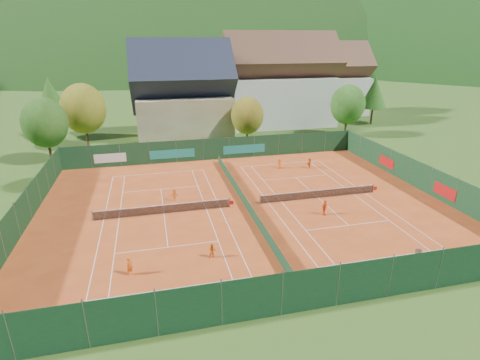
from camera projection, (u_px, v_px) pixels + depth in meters
name	position (u px, v px, depth m)	size (l,w,h in m)	color
ground	(245.00, 206.00, 37.60)	(600.00, 600.00, 0.00)	#31541A
clay_pad	(245.00, 205.00, 37.59)	(40.00, 32.00, 0.01)	#BC471B
court_markings_left	(164.00, 213.00, 35.82)	(11.03, 23.83, 0.00)	white
court_markings_right	(318.00, 198.00, 39.36)	(11.03, 23.83, 0.00)	white
tennis_net_left	(165.00, 209.00, 35.68)	(13.30, 0.10, 1.02)	#59595B
tennis_net_right	(320.00, 193.00, 39.22)	(13.30, 0.10, 1.02)	#59595B
court_divider	(245.00, 201.00, 37.42)	(0.03, 28.80, 1.00)	#143821
fence_north	(213.00, 149.00, 51.53)	(40.00, 0.10, 3.00)	#153B20
fence_south	(310.00, 290.00, 22.51)	(40.00, 0.04, 3.00)	#12321B
fence_west	(23.00, 212.00, 32.65)	(0.04, 32.00, 3.00)	#133519
fence_east	(419.00, 175.00, 41.54)	(0.09, 32.00, 3.00)	#153A1F
chalet	(183.00, 98.00, 61.89)	(16.20, 12.00, 16.00)	beige
hotel_block_a	(279.00, 86.00, 71.28)	(21.60, 11.00, 17.25)	silver
hotel_block_b	(328.00, 83.00, 81.91)	(17.28, 10.00, 15.50)	silver
tree_west_front	(45.00, 123.00, 49.03)	(5.72, 5.72, 8.69)	#4B2F1A
tree_west_mid	(83.00, 109.00, 55.13)	(6.44, 6.44, 9.78)	#4A331A
tree_west_back	(51.00, 98.00, 60.85)	(5.60, 5.60, 10.00)	#4C2E1B
tree_center	(247.00, 116.00, 57.27)	(5.01, 5.01, 7.60)	#432A18
tree_east_front	(348.00, 105.00, 62.83)	(5.72, 5.72, 8.69)	#483219
tree_east_mid	(374.00, 93.00, 72.08)	(5.04, 5.04, 9.00)	#462919
tree_east_back	(319.00, 85.00, 77.35)	(7.15, 7.15, 10.86)	#442E18
mountain_backdrop	(203.00, 121.00, 270.22)	(820.00, 530.00, 242.00)	black
ball_hopper	(419.00, 252.00, 28.36)	(0.34, 0.34, 0.80)	slate
loose_ball_0	(145.00, 268.00, 27.27)	(0.07, 0.07, 0.07)	#CCD833
loose_ball_1	(362.00, 258.00, 28.45)	(0.07, 0.07, 0.07)	#CCD833
loose_ball_2	(263.00, 193.00, 40.58)	(0.07, 0.07, 0.07)	#CCD833
loose_ball_3	(174.00, 176.00, 45.73)	(0.07, 0.07, 0.07)	#CCD833
player_left_near	(130.00, 266.00, 26.26)	(0.52, 0.34, 1.42)	orange
player_left_mid	(212.00, 251.00, 28.34)	(0.58, 0.45, 1.20)	#CB5D12
player_left_far	(174.00, 195.00, 38.42)	(0.89, 0.51, 1.37)	orange
player_right_near	(325.00, 208.00, 35.31)	(0.88, 0.37, 1.50)	#EE4E15
player_right_far_a	(280.00, 163.00, 48.18)	(0.66, 0.43, 1.34)	orange
player_right_far_b	(309.00, 163.00, 48.26)	(1.28, 0.41, 1.38)	orange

